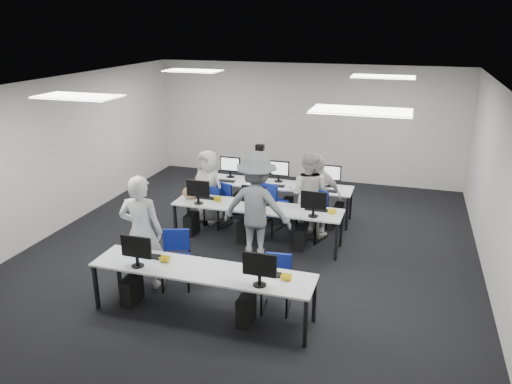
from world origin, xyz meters
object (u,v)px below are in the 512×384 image
(chair_0, at_px, (177,269))
(chair_5, at_px, (218,210))
(chair_6, at_px, (273,211))
(chair_7, at_px, (314,220))
(chair_2, at_px, (219,212))
(chair_4, at_px, (312,224))
(chair_1, at_px, (276,293))
(desk_front, at_px, (202,272))
(desk_mid, at_px, (257,209))
(student_1, at_px, (308,194))
(student_0, at_px, (141,232))
(student_3, at_px, (317,194))
(chair_3, at_px, (265,220))
(student_2, at_px, (208,186))
(photographer, at_px, (257,207))

(chair_0, height_order, chair_5, chair_0)
(chair_6, relative_size, chair_7, 1.06)
(chair_2, bearing_deg, chair_4, 17.78)
(chair_1, bearing_deg, desk_front, -160.29)
(chair_2, bearing_deg, desk_front, -52.10)
(desk_mid, xyz_separation_m, chair_5, (-1.07, 0.72, -0.42))
(desk_mid, bearing_deg, student_1, 37.98)
(chair_1, height_order, student_1, student_1)
(student_0, xyz_separation_m, student_3, (2.20, 2.92, -0.13))
(chair_3, relative_size, student_2, 0.58)
(chair_3, height_order, photographer, photographer)
(chair_6, bearing_deg, chair_2, -143.84)
(student_0, height_order, photographer, photographer)
(chair_1, relative_size, chair_5, 1.00)
(desk_front, xyz_separation_m, student_0, (-1.22, 0.51, 0.24))
(student_1, height_order, photographer, photographer)
(photographer, bearing_deg, student_0, 48.30)
(student_0, bearing_deg, photographer, -143.22)
(chair_0, bearing_deg, desk_mid, 49.25)
(chair_1, distance_m, photographer, 1.86)
(desk_front, xyz_separation_m, chair_4, (0.96, 3.09, -0.38))
(desk_front, xyz_separation_m, chair_0, (-0.73, 0.66, -0.40))
(desk_mid, relative_size, chair_3, 3.65)
(chair_0, height_order, student_1, student_1)
(chair_5, bearing_deg, chair_0, -70.03)
(desk_front, height_order, photographer, photographer)
(chair_0, bearing_deg, student_1, 38.76)
(student_0, bearing_deg, chair_5, -103.17)
(chair_2, bearing_deg, student_3, 27.39)
(desk_mid, height_order, chair_1, chair_1)
(desk_mid, xyz_separation_m, student_1, (0.84, 0.65, 0.17))
(chair_7, distance_m, student_3, 0.52)
(chair_1, distance_m, student_1, 2.86)
(chair_1, distance_m, student_2, 3.68)
(chair_3, distance_m, student_1, 1.02)
(chair_5, bearing_deg, photographer, -33.92)
(desk_mid, height_order, chair_0, chair_0)
(chair_2, height_order, chair_6, chair_6)
(student_1, xyz_separation_m, student_2, (-2.12, 0.09, -0.09))
(student_0, bearing_deg, desk_front, 147.26)
(chair_2, bearing_deg, desk_mid, -9.73)
(student_0, bearing_deg, student_1, -136.89)
(chair_7, xyz_separation_m, student_0, (-2.18, -2.81, 0.64))
(chair_1, xyz_separation_m, chair_3, (-0.95, 2.62, 0.02))
(chair_2, relative_size, photographer, 0.45)
(chair_7, bearing_deg, chair_5, -176.12)
(chair_0, xyz_separation_m, student_3, (1.71, 2.77, 0.51))
(desk_mid, relative_size, chair_4, 3.41)
(chair_1, xyz_separation_m, student_2, (-2.24, 2.88, 0.50))
(student_0, relative_size, student_2, 1.21)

